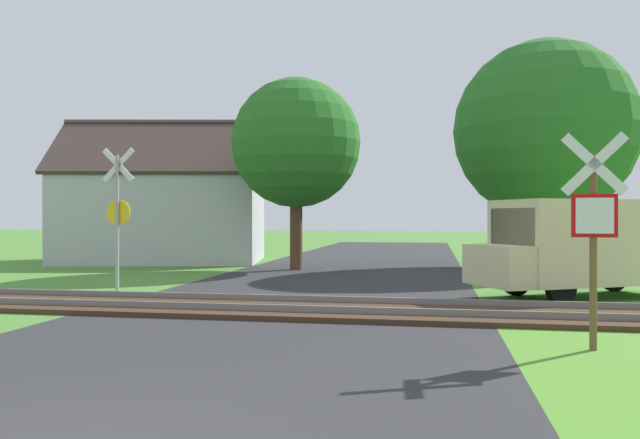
# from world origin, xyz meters

# --- Properties ---
(road_asphalt) EXTENTS (7.78, 80.00, 0.01)m
(road_asphalt) POSITION_xyz_m (0.00, 2.00, 0.00)
(road_asphalt) COLOR #2D2D30
(road_asphalt) RESTS_ON ground
(rail_track) EXTENTS (60.00, 2.60, 0.22)m
(rail_track) POSITION_xyz_m (0.00, 7.93, 0.06)
(rail_track) COLOR #422D1E
(rail_track) RESTS_ON ground
(stop_sign_near) EXTENTS (0.88, 0.15, 3.02)m
(stop_sign_near) POSITION_xyz_m (5.04, 5.10, 1.73)
(stop_sign_near) COLOR brown
(stop_sign_near) RESTS_ON ground
(crossing_sign_far) EXTENTS (0.88, 0.13, 3.60)m
(crossing_sign_far) POSITION_xyz_m (-4.95, 10.47, 2.05)
(crossing_sign_far) COLOR #9E9EA5
(crossing_sign_far) RESTS_ON ground
(house) EXTENTS (9.16, 7.06, 5.92)m
(house) POSITION_xyz_m (-8.19, 20.43, 1.99)
(house) COLOR #B7B7BC
(house) RESTS_ON ground
(tree_right) EXTENTS (6.56, 6.56, 8.31)m
(tree_right) POSITION_xyz_m (6.88, 19.83, 5.02)
(tree_right) COLOR #513823
(tree_right) RESTS_ON ground
(tree_center) EXTENTS (4.55, 4.55, 6.74)m
(tree_center) POSITION_xyz_m (-1.88, 17.38, 4.45)
(tree_center) COLOR #513823
(tree_center) RESTS_ON ground
(mail_truck) EXTENTS (5.19, 3.95, 2.24)m
(mail_truck) POSITION_xyz_m (6.26, 11.11, 1.24)
(mail_truck) COLOR beige
(mail_truck) RESTS_ON ground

